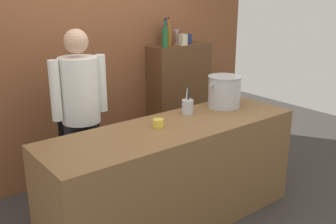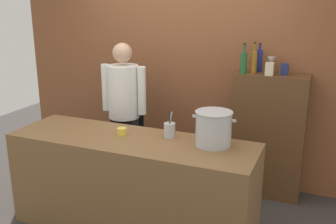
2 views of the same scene
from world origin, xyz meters
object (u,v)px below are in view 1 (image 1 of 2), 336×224
at_px(stockpot_large, 224,91).
at_px(utensil_crock, 188,106).
at_px(wine_bottle_green, 165,37).
at_px(spice_tin_cream, 183,40).
at_px(butter_jar, 158,123).
at_px(spice_tin_navy, 187,39).
at_px(chef, 80,108).
at_px(wine_glass_short, 176,33).
at_px(wine_bottle_amber, 169,35).
at_px(wine_bottle_cobalt, 166,34).

relative_size(stockpot_large, utensil_crock, 1.45).
relative_size(wine_bottle_green, spice_tin_cream, 2.41).
xyz_separation_m(stockpot_large, butter_jar, (-0.84, -0.08, -0.12)).
distance_m(stockpot_large, spice_tin_navy, 1.19).
height_order(chef, butter_jar, chef).
height_order(stockpot_large, wine_glass_short, wine_glass_short).
bearing_deg(spice_tin_cream, wine_bottle_amber, 165.16).
bearing_deg(stockpot_large, spice_tin_cream, 73.12).
bearing_deg(butter_jar, chef, 117.25).
height_order(chef, spice_tin_navy, chef).
relative_size(wine_bottle_amber, spice_tin_navy, 2.76).
bearing_deg(chef, stockpot_large, 152.22).
bearing_deg(stockpot_large, butter_jar, -174.33).
bearing_deg(spice_tin_cream, chef, -166.24).
relative_size(chef, wine_bottle_green, 5.33).
bearing_deg(wine_glass_short, utensil_crock, -124.47).
relative_size(butter_jar, spice_tin_cream, 0.68).
distance_m(wine_bottle_cobalt, spice_tin_cream, 0.20).
distance_m(utensil_crock, wine_bottle_amber, 1.22).
bearing_deg(wine_bottle_green, wine_glass_short, 24.37).
bearing_deg(wine_bottle_green, spice_tin_navy, 12.11).
height_order(wine_bottle_cobalt, spice_tin_cream, wine_bottle_cobalt).
bearing_deg(wine_glass_short, stockpot_large, -105.01).
xyz_separation_m(stockpot_large, wine_bottle_green, (0.03, 0.96, 0.42)).
xyz_separation_m(wine_bottle_amber, wine_bottle_cobalt, (0.04, 0.10, -0.00)).
xyz_separation_m(wine_bottle_green, wine_glass_short, (0.26, 0.12, 0.01)).
bearing_deg(wine_bottle_cobalt, stockpot_large, -98.11).
xyz_separation_m(wine_bottle_amber, spice_tin_cream, (0.17, -0.05, -0.06)).
xyz_separation_m(stockpot_large, wine_bottle_amber, (0.12, 1.01, 0.43)).
height_order(wine_bottle_green, spice_tin_cream, wine_bottle_green).
bearing_deg(wine_bottle_amber, spice_tin_cream, -14.84).
height_order(wine_bottle_amber, wine_glass_short, wine_bottle_amber).
bearing_deg(chef, wine_glass_short, -163.34).
distance_m(chef, wine_bottle_green, 1.37).
bearing_deg(chef, utensil_crock, 143.11).
relative_size(stockpot_large, wine_bottle_green, 1.21).
xyz_separation_m(chef, utensil_crock, (0.78, -0.56, 0.00)).
xyz_separation_m(wine_bottle_amber, wine_glass_short, (0.17, 0.07, 0.00)).
height_order(stockpot_large, wine_bottle_amber, wine_bottle_amber).
xyz_separation_m(stockpot_large, utensil_crock, (-0.42, 0.04, -0.08)).
bearing_deg(wine_bottle_amber, spice_tin_navy, 6.22).
bearing_deg(stockpot_large, wine_bottle_cobalt, 81.89).
bearing_deg(wine_bottle_amber, butter_jar, -131.38).
bearing_deg(wine_bottle_green, wine_bottle_amber, 29.44).
distance_m(chef, utensil_crock, 0.96).
xyz_separation_m(stockpot_large, spice_tin_cream, (0.29, 0.97, 0.37)).
bearing_deg(butter_jar, wine_glass_short, 45.70).
bearing_deg(wine_glass_short, spice_tin_cream, -87.81).
height_order(wine_bottle_green, wine_glass_short, wine_bottle_green).
bearing_deg(wine_bottle_green, utensil_crock, -116.11).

